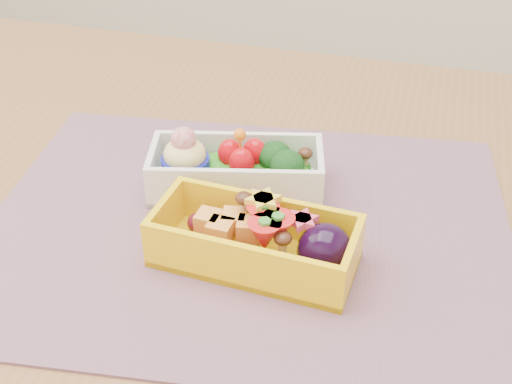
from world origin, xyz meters
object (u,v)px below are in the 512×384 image
(table, at_px, (222,280))
(bento_white, at_px, (235,169))
(bento_yellow, at_px, (259,240))
(placemat, at_px, (247,227))

(table, xyz_separation_m, bento_white, (0.01, 0.03, 0.13))
(table, height_order, bento_yellow, bento_yellow)
(table, relative_size, bento_yellow, 6.56)
(placemat, xyz_separation_m, bento_white, (-0.03, 0.06, 0.03))
(bento_white, bearing_deg, table, -119.44)
(placemat, xyz_separation_m, bento_yellow, (0.03, -0.05, 0.03))
(bento_white, distance_m, bento_yellow, 0.12)
(placemat, height_order, bento_yellow, bento_yellow)
(placemat, distance_m, bento_yellow, 0.06)
(placemat, bearing_deg, table, 145.83)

